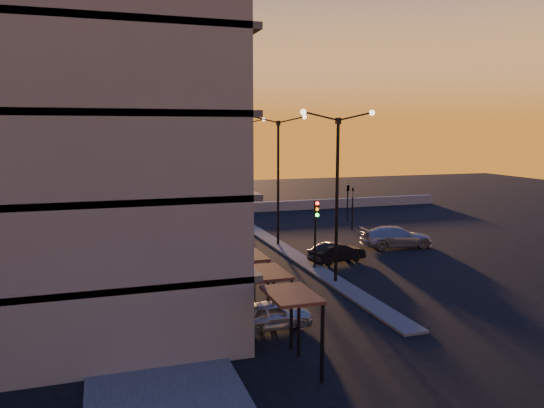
{
  "coord_description": "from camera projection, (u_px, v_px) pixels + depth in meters",
  "views": [
    {
      "loc": [
        -12.19,
        -26.08,
        8.44
      ],
      "look_at": [
        -1.5,
        6.81,
        3.58
      ],
      "focal_mm": 35.0,
      "sensor_mm": 36.0,
      "label": 1
    }
  ],
  "objects": [
    {
      "name": "building",
      "position": [
        52.0,
        51.0,
        23.55
      ],
      "size": [
        14.35,
        17.08,
        25.0
      ],
      "color": "slate",
      "rests_on": "ground"
    },
    {
      "name": "ground",
      "position": [
        335.0,
        283.0,
        29.46
      ],
      "size": [
        120.0,
        120.0,
        0.0
      ],
      "primitive_type": "plane",
      "color": "black",
      "rests_on": "ground"
    },
    {
      "name": "car_wagon",
      "position": [
        396.0,
        237.0,
        38.3
      ],
      "size": [
        5.45,
        2.8,
        1.51
      ],
      "primitive_type": "imported",
      "rotation": [
        0.0,
        0.0,
        1.44
      ],
      "color": "#929399",
      "rests_on": "ground"
    },
    {
      "name": "car_sedan",
      "position": [
        337.0,
        252.0,
        34.01
      ],
      "size": [
        4.03,
        2.23,
        1.26
      ],
      "primitive_type": "imported",
      "rotation": [
        0.0,
        0.0,
        1.82
      ],
      "color": "black",
      "rests_on": "ground"
    },
    {
      "name": "signal_east_a",
      "position": [
        352.0,
        207.0,
        44.83
      ],
      "size": [
        0.13,
        0.16,
        3.6
      ],
      "color": "black",
      "rests_on": "ground"
    },
    {
      "name": "streetlamp_far",
      "position": [
        243.0,
        162.0,
        47.52
      ],
      "size": [
        4.32,
        0.32,
        9.51
      ],
      "color": "black",
      "rests_on": "ground"
    },
    {
      "name": "median",
      "position": [
        278.0,
        245.0,
        38.87
      ],
      "size": [
        1.2,
        36.0,
        0.12
      ],
      "primitive_type": "cube",
      "color": "#464643",
      "rests_on": "ground"
    },
    {
      "name": "traffic_light_main",
      "position": [
        316.0,
        223.0,
        31.76
      ],
      "size": [
        0.28,
        0.44,
        4.25
      ],
      "color": "black",
      "rests_on": "ground"
    },
    {
      "name": "parapet",
      "position": [
        247.0,
        208.0,
        54.49
      ],
      "size": [
        44.0,
        0.5,
        1.0
      ],
      "primitive_type": "cube",
      "color": "slate",
      "rests_on": "ground"
    },
    {
      "name": "signal_east_b",
      "position": [
        348.0,
        188.0,
        48.89
      ],
      "size": [
        0.42,
        1.99,
        3.6
      ],
      "color": "black",
      "rests_on": "ground"
    },
    {
      "name": "streetlamp_near",
      "position": [
        337.0,
        183.0,
        28.68
      ],
      "size": [
        4.32,
        0.32,
        9.51
      ],
      "color": "black",
      "rests_on": "ground"
    },
    {
      "name": "sidewalk_west",
      "position": [
        137.0,
        279.0,
        30.01
      ],
      "size": [
        5.0,
        40.0,
        0.12
      ],
      "primitive_type": "cube",
      "color": "#464643",
      "rests_on": "ground"
    },
    {
      "name": "streetlamp_mid",
      "position": [
        278.0,
        170.0,
        38.1
      ],
      "size": [
        4.32,
        0.32,
        9.51
      ],
      "color": "black",
      "rests_on": "ground"
    },
    {
      "name": "car_hatchback",
      "position": [
        271.0,
        315.0,
        22.58
      ],
      "size": [
        3.66,
        1.61,
        1.22
      ],
      "primitive_type": "imported",
      "rotation": [
        0.0,
        0.0,
        1.62
      ],
      "color": "#A5A9AD",
      "rests_on": "ground"
    }
  ]
}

